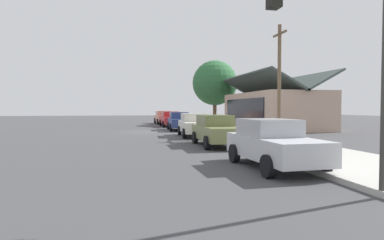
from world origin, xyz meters
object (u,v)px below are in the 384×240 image
at_px(car_coral, 163,117).
at_px(car_silver, 273,143).
at_px(fire_hydrant_red, 203,126).
at_px(car_olive, 216,130).
at_px(car_ivory, 194,125).
at_px(car_navy, 179,121).
at_px(car_cherry, 171,119).
at_px(utility_pole_wooden, 279,79).
at_px(traffic_light_main, 342,35).
at_px(shade_tree, 215,83).

xyz_separation_m(car_coral, car_silver, (30.51, 0.10, -0.00)).
xyz_separation_m(car_coral, fire_hydrant_red, (15.09, 1.47, -0.32)).
bearing_deg(car_coral, car_olive, -1.28).
bearing_deg(car_ivory, car_silver, 3.37).
distance_m(car_navy, fire_hydrant_red, 3.35).
xyz_separation_m(car_cherry, utility_pole_wooden, (14.04, 5.39, 3.11)).
bearing_deg(car_navy, car_ivory, 3.14).
height_order(car_ivory, utility_pole_wooden, utility_pole_wooden).
bearing_deg(car_silver, utility_pole_wooden, 151.06).
bearing_deg(car_olive, car_silver, 1.23).
xyz_separation_m(traffic_light_main, utility_pole_wooden, (-14.16, 5.66, 0.44)).
bearing_deg(car_silver, car_cherry, 178.55).
bearing_deg(traffic_light_main, car_coral, 179.69).
relative_size(car_silver, fire_hydrant_red, 6.13).
distance_m(shade_tree, traffic_light_main, 32.05).
relative_size(car_cherry, shade_tree, 0.61).
height_order(car_cherry, traffic_light_main, traffic_light_main).
relative_size(car_cherry, fire_hydrant_red, 6.53).
distance_m(traffic_light_main, fire_hydrant_red, 19.54).
distance_m(car_coral, traffic_light_main, 34.43).
distance_m(car_cherry, utility_pole_wooden, 15.36).
relative_size(shade_tree, utility_pole_wooden, 1.01).
distance_m(car_ivory, shade_tree, 17.22).
relative_size(car_ivory, car_olive, 1.01).
bearing_deg(car_cherry, car_coral, -179.46).
bearing_deg(utility_pole_wooden, shade_tree, 178.82).
height_order(car_ivory, shade_tree, shade_tree).
xyz_separation_m(car_coral, shade_tree, (2.88, 5.83, 4.11)).
relative_size(car_navy, traffic_light_main, 0.90).
distance_m(car_silver, fire_hydrant_red, 15.48).
distance_m(car_silver, utility_pole_wooden, 12.07).
height_order(car_navy, traffic_light_main, traffic_light_main).
bearing_deg(car_ivory, car_navy, -177.35).
xyz_separation_m(car_navy, car_olive, (12.05, -0.04, -0.00)).
xyz_separation_m(car_navy, traffic_light_main, (22.24, -0.21, 2.68)).
xyz_separation_m(car_navy, shade_tree, (-9.21, 5.81, 4.11)).
distance_m(car_coral, shade_tree, 7.69).
xyz_separation_m(car_coral, car_olive, (24.14, -0.01, -0.00)).
bearing_deg(utility_pole_wooden, fire_hydrant_red, -141.75).
bearing_deg(traffic_light_main, fire_hydrant_red, 175.07).
bearing_deg(car_ivory, shade_tree, 162.47).
distance_m(car_cherry, shade_tree, 7.78).
bearing_deg(shade_tree, car_coral, -116.25).
bearing_deg(traffic_light_main, shade_tree, 169.17).
relative_size(car_coral, shade_tree, 0.65).
relative_size(car_olive, car_silver, 1.02).
distance_m(car_navy, shade_tree, 11.64).
height_order(car_cherry, car_navy, same).
relative_size(traffic_light_main, utility_pole_wooden, 0.69).
bearing_deg(car_coral, car_cherry, -0.50).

